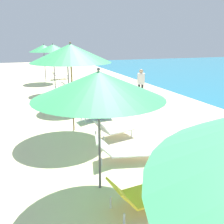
% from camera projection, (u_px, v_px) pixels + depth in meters
% --- Properties ---
extents(umbrella_third, '(2.52, 2.52, 2.50)m').
position_uv_depth(umbrella_third, '(99.00, 85.00, 4.67)').
color(umbrella_third, '#4C4C51').
rests_on(umbrella_third, ground).
extents(lounger_third_shoreside, '(1.63, 0.97, 0.61)m').
position_uv_depth(lounger_third_shoreside, '(124.00, 150.00, 6.42)').
color(lounger_third_shoreside, white).
rests_on(lounger_third_shoreside, ground).
extents(lounger_third_inland, '(1.42, 0.75, 0.64)m').
position_uv_depth(lounger_third_inland, '(144.00, 193.00, 4.54)').
color(lounger_third_inland, yellow).
rests_on(lounger_third_inland, ground).
extents(umbrella_fourth, '(2.59, 2.59, 2.93)m').
position_uv_depth(umbrella_fourth, '(71.00, 53.00, 7.92)').
color(umbrella_fourth, olive).
rests_on(umbrella_fourth, ground).
extents(lounger_fourth_shoreside, '(1.32, 0.69, 0.62)m').
position_uv_depth(lounger_fourth_shoreside, '(95.00, 111.00, 9.71)').
color(lounger_fourth_shoreside, blue).
rests_on(lounger_fourth_shoreside, ground).
extents(lounger_fourth_inland, '(1.30, 0.85, 0.60)m').
position_uv_depth(lounger_fourth_inland, '(113.00, 129.00, 7.89)').
color(lounger_fourth_inland, white).
rests_on(lounger_fourth_inland, ground).
extents(umbrella_fifth, '(1.91, 1.91, 2.70)m').
position_uv_depth(umbrella_fifth, '(67.00, 53.00, 11.15)').
color(umbrella_fifth, '#4C4C51').
rests_on(umbrella_fifth, ground).
extents(lounger_fifth_shoreside, '(1.35, 0.70, 0.55)m').
position_uv_depth(lounger_fifth_shoreside, '(83.00, 94.00, 12.91)').
color(lounger_fifth_shoreside, yellow).
rests_on(lounger_fifth_shoreside, ground).
extents(lounger_fifth_inland, '(1.44, 0.71, 0.54)m').
position_uv_depth(lounger_fifth_inland, '(98.00, 103.00, 11.20)').
color(lounger_fifth_inland, white).
rests_on(lounger_fifth_inland, ground).
extents(umbrella_sixth, '(1.89, 1.89, 2.80)m').
position_uv_depth(umbrella_sixth, '(53.00, 48.00, 14.38)').
color(umbrella_sixth, '#4C4C51').
rests_on(umbrella_sixth, ground).
extents(lounger_sixth_shoreside, '(1.37, 0.68, 0.50)m').
position_uv_depth(lounger_sixth_shoreside, '(67.00, 84.00, 16.17)').
color(lounger_sixth_shoreside, white).
rests_on(lounger_sixth_shoreside, ground).
extents(lounger_sixth_inland, '(1.59, 0.87, 0.70)m').
position_uv_depth(lounger_sixth_inland, '(75.00, 88.00, 14.43)').
color(lounger_sixth_inland, white).
rests_on(lounger_sixth_inland, ground).
extents(umbrella_farthest, '(2.08, 2.08, 2.71)m').
position_uv_depth(umbrella_farthest, '(44.00, 48.00, 17.96)').
color(umbrella_farthest, '#4C4C51').
rests_on(umbrella_farthest, ground).
extents(lounger_farthest_shoreside, '(1.35, 0.84, 0.66)m').
position_uv_depth(lounger_farthest_shoreside, '(59.00, 75.00, 19.73)').
color(lounger_farthest_shoreside, white).
rests_on(lounger_farthest_shoreside, ground).
extents(person_walking_near, '(0.41, 0.33, 1.55)m').
position_uv_depth(person_walking_near, '(141.00, 81.00, 12.99)').
color(person_walking_near, '#262628').
rests_on(person_walking_near, ground).
extents(beach_ball, '(0.36, 0.36, 0.36)m').
position_uv_depth(beach_ball, '(89.00, 78.00, 18.97)').
color(beach_ball, yellow).
rests_on(beach_ball, ground).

